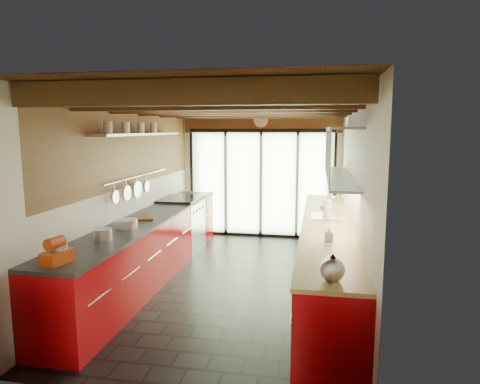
% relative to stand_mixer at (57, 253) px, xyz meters
% --- Properties ---
extents(ground, '(5.50, 5.50, 0.00)m').
position_rel_stand_mixer_xyz_m(ground, '(1.27, 2.24, -1.02)').
color(ground, black).
rests_on(ground, ground).
extents(room_shell, '(5.50, 5.50, 5.50)m').
position_rel_stand_mixer_xyz_m(room_shell, '(1.27, 2.24, 0.63)').
color(room_shell, silver).
rests_on(room_shell, ground).
extents(ceiling_beams, '(3.14, 5.06, 4.90)m').
position_rel_stand_mixer_xyz_m(ceiling_beams, '(1.27, 2.62, 1.44)').
color(ceiling_beams, '#593316').
rests_on(ceiling_beams, ground).
extents(glass_door, '(2.95, 0.10, 2.90)m').
position_rel_stand_mixer_xyz_m(glass_door, '(1.27, 4.94, 0.64)').
color(glass_door, '#C6EAAD').
rests_on(glass_door, ground).
extents(left_counter, '(0.68, 5.00, 0.92)m').
position_rel_stand_mixer_xyz_m(left_counter, '(-0.01, 2.24, -0.56)').
color(left_counter, '#B0070D').
rests_on(left_counter, ground).
extents(range_stove, '(0.66, 0.90, 0.97)m').
position_rel_stand_mixer_xyz_m(range_stove, '(-0.01, 3.69, -0.55)').
color(range_stove, silver).
rests_on(range_stove, ground).
extents(right_counter, '(0.68, 5.00, 0.92)m').
position_rel_stand_mixer_xyz_m(right_counter, '(2.54, 2.24, -0.56)').
color(right_counter, '#B0070D').
rests_on(right_counter, ground).
extents(sink_assembly, '(0.45, 0.52, 0.43)m').
position_rel_stand_mixer_xyz_m(sink_assembly, '(2.56, 2.64, -0.06)').
color(sink_assembly, silver).
rests_on(sink_assembly, right_counter).
extents(upper_cabinets_right, '(0.34, 3.00, 3.00)m').
position_rel_stand_mixer_xyz_m(upper_cabinets_right, '(2.70, 2.54, 0.83)').
color(upper_cabinets_right, silver).
rests_on(upper_cabinets_right, ground).
extents(left_wall_fixtures, '(0.28, 2.60, 0.96)m').
position_rel_stand_mixer_xyz_m(left_wall_fixtures, '(-0.20, 2.39, 0.86)').
color(left_wall_fixtures, silver).
rests_on(left_wall_fixtures, ground).
extents(stand_mixer, '(0.21, 0.31, 0.26)m').
position_rel_stand_mixer_xyz_m(stand_mixer, '(0.00, 0.00, 0.00)').
color(stand_mixer, '#B63B0E').
rests_on(stand_mixer, left_counter).
extents(pot_large, '(0.23, 0.23, 0.13)m').
position_rel_stand_mixer_xyz_m(pot_large, '(-0.00, 0.87, -0.04)').
color(pot_large, silver).
rests_on(pot_large, left_counter).
extents(pot_small, '(0.33, 0.33, 0.11)m').
position_rel_stand_mixer_xyz_m(pot_small, '(-0.00, 1.48, -0.05)').
color(pot_small, silver).
rests_on(pot_small, left_counter).
extents(cutting_board, '(0.36, 0.43, 0.03)m').
position_rel_stand_mixer_xyz_m(cutting_board, '(-0.00, 2.06, -0.09)').
color(cutting_board, brown).
rests_on(cutting_board, left_counter).
extents(kettle, '(0.24, 0.28, 0.25)m').
position_rel_stand_mixer_xyz_m(kettle, '(2.54, -0.01, 0.01)').
color(kettle, silver).
rests_on(kettle, right_counter).
extents(paper_towel, '(0.15, 0.15, 0.32)m').
position_rel_stand_mixer_xyz_m(paper_towel, '(2.54, 2.51, 0.03)').
color(paper_towel, white).
rests_on(paper_towel, right_counter).
extents(soap_bottle, '(0.09, 0.09, 0.16)m').
position_rel_stand_mixer_xyz_m(soap_bottle, '(2.54, 1.27, -0.02)').
color(soap_bottle, silver).
rests_on(soap_bottle, right_counter).
extents(bowl, '(0.24, 0.24, 0.06)m').
position_rel_stand_mixer_xyz_m(bowl, '(2.54, 3.34, -0.07)').
color(bowl, silver).
rests_on(bowl, right_counter).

